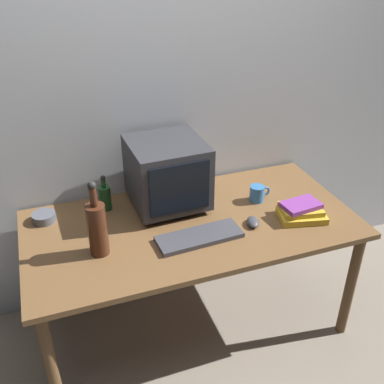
% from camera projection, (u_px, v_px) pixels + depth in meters
% --- Properties ---
extents(ground_plane, '(6.00, 6.00, 0.00)m').
position_uv_depth(ground_plane, '(192.00, 321.00, 2.67)').
color(ground_plane, gray).
extents(back_wall, '(4.00, 0.08, 2.50)m').
position_uv_depth(back_wall, '(162.00, 92.00, 2.42)').
color(back_wall, silver).
rests_on(back_wall, ground).
extents(desk, '(1.70, 0.84, 0.71)m').
position_uv_depth(desk, '(192.00, 234.00, 2.35)').
color(desk, brown).
rests_on(desk, ground).
extents(crt_monitor, '(0.39, 0.40, 0.37)m').
position_uv_depth(crt_monitor, '(167.00, 173.00, 2.36)').
color(crt_monitor, '#333338').
rests_on(crt_monitor, desk).
extents(keyboard, '(0.43, 0.17, 0.02)m').
position_uv_depth(keyboard, '(199.00, 237.00, 2.18)').
color(keyboard, '#3F3F47').
rests_on(keyboard, desk).
extents(computer_mouse, '(0.09, 0.11, 0.04)m').
position_uv_depth(computer_mouse, '(253.00, 222.00, 2.28)').
color(computer_mouse, '#3F3F47').
rests_on(computer_mouse, desk).
extents(bottle_tall, '(0.09, 0.09, 0.38)m').
position_uv_depth(bottle_tall, '(97.00, 227.00, 2.02)').
color(bottle_tall, '#472314').
rests_on(bottle_tall, desk).
extents(bottle_short, '(0.06, 0.06, 0.20)m').
position_uv_depth(bottle_short, '(105.00, 197.00, 2.38)').
color(bottle_short, '#1E4C23').
rests_on(bottle_short, desk).
extents(book_stack, '(0.27, 0.21, 0.09)m').
position_uv_depth(book_stack, '(301.00, 211.00, 2.32)').
color(book_stack, gold).
rests_on(book_stack, desk).
extents(mug, '(0.12, 0.08, 0.09)m').
position_uv_depth(mug, '(257.00, 193.00, 2.47)').
color(mug, '#3370B2').
rests_on(mug, desk).
extents(cd_spindle, '(0.12, 0.12, 0.04)m').
position_uv_depth(cd_spindle, '(44.00, 217.00, 2.31)').
color(cd_spindle, '#595B66').
rests_on(cd_spindle, desk).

